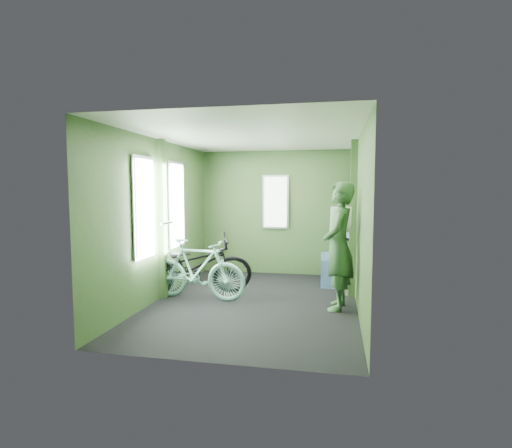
{
  "coord_description": "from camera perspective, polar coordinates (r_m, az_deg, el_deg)",
  "views": [
    {
      "loc": [
        1.09,
        -5.38,
        1.59
      ],
      "look_at": [
        0.0,
        0.1,
        1.1
      ],
      "focal_mm": 28.0,
      "sensor_mm": 36.0,
      "label": 1
    }
  ],
  "objects": [
    {
      "name": "bicycle_mint",
      "position": [
        5.92,
        -8.39,
        -10.61
      ],
      "size": [
        1.52,
        0.62,
        0.91
      ],
      "primitive_type": "imported",
      "rotation": [
        0.0,
        -0.06,
        1.46
      ],
      "color": "#82C6B9",
      "rests_on": "ground"
    },
    {
      "name": "room",
      "position": [
        5.54,
        -0.5,
        3.42
      ],
      "size": [
        4.0,
        4.02,
        2.31
      ],
      "color": "black",
      "rests_on": "ground"
    },
    {
      "name": "bench_seat",
      "position": [
        6.96,
        11.57,
        -5.91
      ],
      "size": [
        0.54,
        0.93,
        0.96
      ],
      "rotation": [
        0.0,
        0.0,
        0.03
      ],
      "color": "navy",
      "rests_on": "ground"
    },
    {
      "name": "bicycle_black",
      "position": [
        6.16,
        -8.77,
        -10.01
      ],
      "size": [
        1.9,
        1.35,
        1.01
      ],
      "primitive_type": "imported",
      "rotation": [
        0.0,
        -0.18,
        1.95
      ],
      "color": "black",
      "rests_on": "ground"
    },
    {
      "name": "passenger",
      "position": [
        5.37,
        11.71,
        -3.08
      ],
      "size": [
        0.45,
        0.69,
        1.69
      ],
      "rotation": [
        0.0,
        0.0,
        -1.65
      ],
      "color": "#30522D",
      "rests_on": "ground"
    },
    {
      "name": "waste_box",
      "position": [
        6.3,
        12.66,
        -5.88
      ],
      "size": [
        0.24,
        0.34,
        0.83
      ],
      "primitive_type": "cube",
      "color": "gray",
      "rests_on": "ground"
    }
  ]
}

